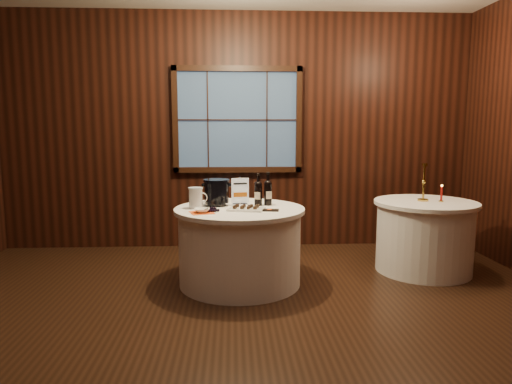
{
  "coord_description": "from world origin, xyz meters",
  "views": [
    {
      "loc": [
        -0.07,
        -3.41,
        1.55
      ],
      "look_at": [
        0.16,
        0.9,
        0.94
      ],
      "focal_mm": 32.0,
      "sensor_mm": 36.0,
      "label": 1
    }
  ],
  "objects": [
    {
      "name": "ground",
      "position": [
        0.0,
        0.0,
        0.0
      ],
      "size": [
        6.0,
        6.0,
        0.0
      ],
      "primitive_type": "plane",
      "color": "black",
      "rests_on": "ground"
    },
    {
      "name": "red_candle",
      "position": [
        2.15,
        1.26,
        0.84
      ],
      "size": [
        0.05,
        0.05,
        0.18
      ],
      "color": "gold",
      "rests_on": "side_table"
    },
    {
      "name": "orange_napkin",
      "position": [
        -0.35,
        0.75,
        0.77
      ],
      "size": [
        0.26,
        0.26,
        0.0
      ],
      "primitive_type": "cube",
      "rotation": [
        0.0,
        0.0,
        0.29
      ],
      "color": "#F15114",
      "rests_on": "main_table"
    },
    {
      "name": "chocolate_box",
      "position": [
        0.28,
        0.82,
        0.78
      ],
      "size": [
        0.19,
        0.11,
        0.01
      ],
      "primitive_type": "cube",
      "rotation": [
        0.0,
        0.0,
        -0.16
      ],
      "color": "black",
      "rests_on": "main_table"
    },
    {
      "name": "main_table",
      "position": [
        0.0,
        1.0,
        0.39
      ],
      "size": [
        1.28,
        1.28,
        0.77
      ],
      "color": "white",
      "rests_on": "ground"
    },
    {
      "name": "cracker_bowl",
      "position": [
        -0.35,
        0.75,
        0.79
      ],
      "size": [
        0.15,
        0.15,
        0.04
      ],
      "primitive_type": "imported",
      "rotation": [
        0.0,
        0.0,
        0.03
      ],
      "color": "white",
      "rests_on": "orange_napkin"
    },
    {
      "name": "side_table",
      "position": [
        2.0,
        1.3,
        0.39
      ],
      "size": [
        1.08,
        1.08,
        0.77
      ],
      "color": "white",
      "rests_on": "ground"
    },
    {
      "name": "ice_bucket",
      "position": [
        -0.23,
        1.14,
        0.91
      ],
      "size": [
        0.26,
        0.26,
        0.27
      ],
      "color": "black",
      "rests_on": "main_table"
    },
    {
      "name": "sign_stand",
      "position": [
        0.01,
        1.16,
        0.87
      ],
      "size": [
        0.18,
        0.11,
        0.29
      ],
      "rotation": [
        0.0,
        0.0,
        0.18
      ],
      "color": "silver",
      "rests_on": "main_table"
    },
    {
      "name": "grape_bunch",
      "position": [
        -0.25,
        0.78,
        0.79
      ],
      "size": [
        0.18,
        0.08,
        0.04
      ],
      "rotation": [
        0.0,
        0.0,
        0.15
      ],
      "color": "black",
      "rests_on": "main_table"
    },
    {
      "name": "brass_candlestick",
      "position": [
        1.98,
        1.32,
        0.92
      ],
      "size": [
        0.11,
        0.11,
        0.41
      ],
      "color": "gold",
      "rests_on": "side_table"
    },
    {
      "name": "back_wall",
      "position": [
        0.0,
        2.48,
        1.54
      ],
      "size": [
        6.0,
        0.1,
        3.0
      ],
      "color": "black",
      "rests_on": "ground"
    },
    {
      "name": "chocolate_plate",
      "position": [
        0.06,
        0.87,
        0.79
      ],
      "size": [
        0.38,
        0.31,
        0.05
      ],
      "rotation": [
        0.0,
        0.0,
        -0.28
      ],
      "color": "white",
      "rests_on": "main_table"
    },
    {
      "name": "glass_pitcher",
      "position": [
        -0.43,
        1.0,
        0.87
      ],
      "size": [
        0.19,
        0.14,
        0.2
      ],
      "rotation": [
        0.0,
        0.0,
        -0.12
      ],
      "color": "white",
      "rests_on": "main_table"
    },
    {
      "name": "port_bottle_left",
      "position": [
        0.19,
        1.12,
        0.91
      ],
      "size": [
        0.08,
        0.09,
        0.33
      ],
      "rotation": [
        0.0,
        0.0,
        -0.29
      ],
      "color": "black",
      "rests_on": "main_table"
    },
    {
      "name": "port_bottle_right",
      "position": [
        0.29,
        1.14,
        0.92
      ],
      "size": [
        0.08,
        0.09,
        0.34
      ],
      "rotation": [
        0.0,
        0.0,
        0.16
      ],
      "color": "black",
      "rests_on": "main_table"
    }
  ]
}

